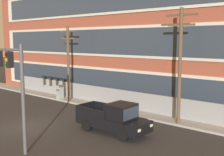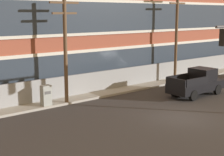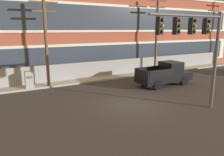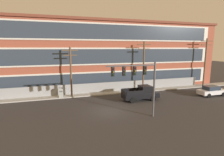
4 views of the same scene
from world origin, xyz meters
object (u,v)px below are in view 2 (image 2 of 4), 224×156
at_px(pickup_truck_black, 198,83).
at_px(electrical_cabinet, 46,97).
at_px(utility_pole_midblock, 176,32).
at_px(utility_pole_near_corner, 65,45).

distance_m(pickup_truck_black, electrical_cabinet, 11.77).
relative_size(pickup_truck_black, utility_pole_midblock, 0.63).
bearing_deg(electrical_cabinet, utility_pole_near_corner, -4.67).
xyz_separation_m(pickup_truck_black, utility_pole_near_corner, (-9.37, 4.25, 3.21)).
relative_size(utility_pole_near_corner, utility_pole_midblock, 0.90).
height_order(utility_pole_near_corner, electrical_cabinet, utility_pole_near_corner).
relative_size(utility_pole_midblock, electrical_cabinet, 5.42).
relative_size(pickup_truck_black, electrical_cabinet, 3.39).
bearing_deg(utility_pole_near_corner, electrical_cabinet, 175.33).
height_order(pickup_truck_black, utility_pole_near_corner, utility_pole_near_corner).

